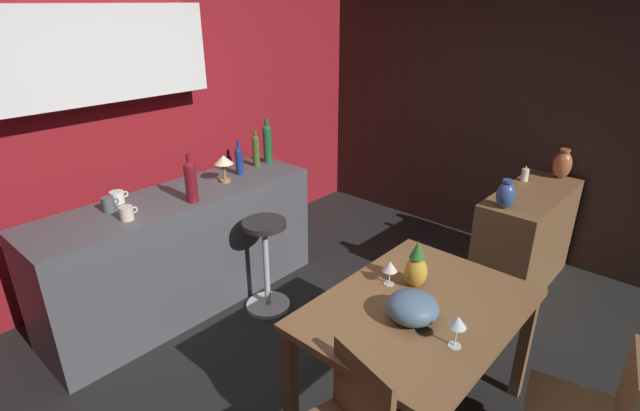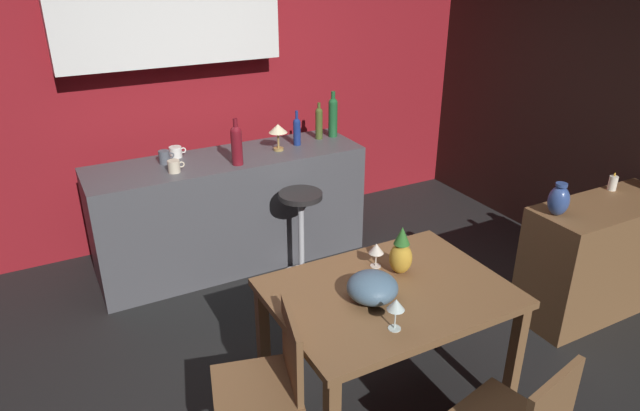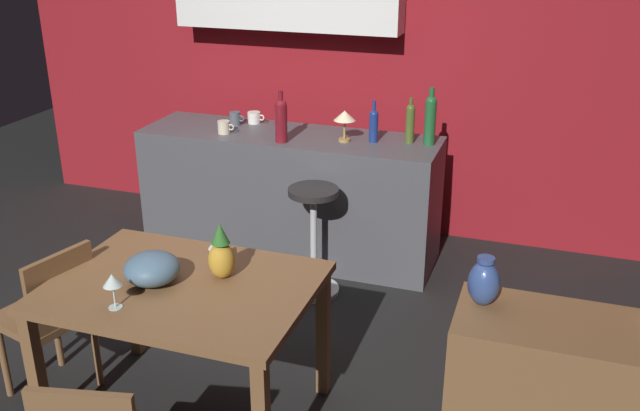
{
  "view_description": "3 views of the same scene",
  "coord_description": "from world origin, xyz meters",
  "px_view_note": "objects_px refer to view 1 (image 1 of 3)",
  "views": [
    {
      "loc": [
        -1.76,
        -1.48,
        2.18
      ],
      "look_at": [
        0.51,
        0.55,
        0.87
      ],
      "focal_mm": 26.72,
      "sensor_mm": 36.0,
      "label": 1
    },
    {
      "loc": [
        -1.37,
        -2.51,
        2.35
      ],
      "look_at": [
        0.19,
        0.43,
        0.83
      ],
      "focal_mm": 31.71,
      "sensor_mm": 36.0,
      "label": 2
    },
    {
      "loc": [
        1.64,
        -3.02,
        2.31
      ],
      "look_at": [
        0.42,
        0.55,
        0.76
      ],
      "focal_mm": 39.82,
      "sensor_mm": 36.0,
      "label": 3
    }
  ],
  "objects_px": {
    "cup_slate": "(108,204)",
    "wine_bottle_ruby": "(191,180)",
    "wine_bottle_cobalt": "(239,160)",
    "fruit_bowl": "(413,307)",
    "wine_glass_left": "(458,323)",
    "wine_bottle_green": "(267,142)",
    "pillar_candle_tall": "(525,175)",
    "sideboard_cabinet": "(524,239)",
    "vase_copper": "(562,164)",
    "bar_stool": "(266,263)",
    "pineapple_centerpiece": "(416,267)",
    "wine_bottle_olive": "(256,149)",
    "cup_white": "(117,197)",
    "cup_cream": "(127,213)",
    "dining_table": "(418,320)",
    "counter_lamp": "(224,162)",
    "vase_ceramic_blue": "(506,195)",
    "wine_glass_right": "(390,267)"
  },
  "relations": [
    {
      "from": "wine_glass_left",
      "to": "wine_bottle_cobalt",
      "type": "bearing_deg",
      "value": 75.58
    },
    {
      "from": "fruit_bowl",
      "to": "vase_copper",
      "type": "height_order",
      "value": "vase_copper"
    },
    {
      "from": "sideboard_cabinet",
      "to": "pineapple_centerpiece",
      "type": "xyz_separation_m",
      "value": [
        -1.64,
        0.05,
        0.45
      ]
    },
    {
      "from": "wine_bottle_cobalt",
      "to": "vase_ceramic_blue",
      "type": "bearing_deg",
      "value": -62.29
    },
    {
      "from": "counter_lamp",
      "to": "cup_white",
      "type": "bearing_deg",
      "value": 163.86
    },
    {
      "from": "cup_slate",
      "to": "wine_bottle_ruby",
      "type": "bearing_deg",
      "value": -30.24
    },
    {
      "from": "sideboard_cabinet",
      "to": "vase_copper",
      "type": "xyz_separation_m",
      "value": [
        0.48,
        -0.05,
        0.53
      ]
    },
    {
      "from": "vase_copper",
      "to": "bar_stool",
      "type": "bearing_deg",
      "value": 147.4
    },
    {
      "from": "pillar_candle_tall",
      "to": "counter_lamp",
      "type": "bearing_deg",
      "value": 137.51
    },
    {
      "from": "vase_ceramic_blue",
      "to": "cup_slate",
      "type": "bearing_deg",
      "value": 136.88
    },
    {
      "from": "sideboard_cabinet",
      "to": "wine_bottle_cobalt",
      "type": "height_order",
      "value": "wine_bottle_cobalt"
    },
    {
      "from": "wine_bottle_ruby",
      "to": "wine_glass_left",
      "type": "bearing_deg",
      "value": -89.51
    },
    {
      "from": "wine_glass_left",
      "to": "cup_white",
      "type": "distance_m",
      "value": 2.39
    },
    {
      "from": "cup_cream",
      "to": "vase_copper",
      "type": "xyz_separation_m",
      "value": [
        2.9,
        -1.75,
        -0.01
      ]
    },
    {
      "from": "fruit_bowl",
      "to": "sideboard_cabinet",
      "type": "bearing_deg",
      "value": 3.09
    },
    {
      "from": "wine_glass_right",
      "to": "cup_cream",
      "type": "distance_m",
      "value": 1.69
    },
    {
      "from": "bar_stool",
      "to": "wine_bottle_green",
      "type": "bearing_deg",
      "value": 45.03
    },
    {
      "from": "wine_glass_left",
      "to": "wine_bottle_green",
      "type": "height_order",
      "value": "wine_bottle_green"
    },
    {
      "from": "wine_glass_right",
      "to": "fruit_bowl",
      "type": "bearing_deg",
      "value": -126.23
    },
    {
      "from": "wine_bottle_cobalt",
      "to": "cup_slate",
      "type": "distance_m",
      "value": 1.05
    },
    {
      "from": "wine_bottle_olive",
      "to": "vase_copper",
      "type": "xyz_separation_m",
      "value": [
        1.64,
        -1.95,
        -0.11
      ]
    },
    {
      "from": "vase_ceramic_blue",
      "to": "fruit_bowl",
      "type": "bearing_deg",
      "value": -174.04
    },
    {
      "from": "cup_cream",
      "to": "counter_lamp",
      "type": "xyz_separation_m",
      "value": [
        0.85,
        0.09,
        0.12
      ]
    },
    {
      "from": "fruit_bowl",
      "to": "cup_slate",
      "type": "bearing_deg",
      "value": 104.46
    },
    {
      "from": "bar_stool",
      "to": "wine_bottle_olive",
      "type": "height_order",
      "value": "wine_bottle_olive"
    },
    {
      "from": "wine_bottle_cobalt",
      "to": "vase_copper",
      "type": "distance_m",
      "value": 2.66
    },
    {
      "from": "cup_slate",
      "to": "cup_white",
      "type": "bearing_deg",
      "value": 41.32
    },
    {
      "from": "vase_copper",
      "to": "wine_bottle_olive",
      "type": "bearing_deg",
      "value": 130.07
    },
    {
      "from": "cup_slate",
      "to": "pillar_candle_tall",
      "type": "height_order",
      "value": "cup_slate"
    },
    {
      "from": "dining_table",
      "to": "wine_glass_left",
      "type": "height_order",
      "value": "wine_glass_left"
    },
    {
      "from": "sideboard_cabinet",
      "to": "cup_slate",
      "type": "distance_m",
      "value": 3.15
    },
    {
      "from": "wine_bottle_cobalt",
      "to": "wine_bottle_ruby",
      "type": "bearing_deg",
      "value": -160.94
    },
    {
      "from": "cup_slate",
      "to": "cup_cream",
      "type": "bearing_deg",
      "value": -85.94
    },
    {
      "from": "counter_lamp",
      "to": "vase_copper",
      "type": "height_order",
      "value": "counter_lamp"
    },
    {
      "from": "dining_table",
      "to": "counter_lamp",
      "type": "bearing_deg",
      "value": 83.48
    },
    {
      "from": "cup_slate",
      "to": "counter_lamp",
      "type": "xyz_separation_m",
      "value": [
        0.86,
        -0.12,
        0.11
      ]
    },
    {
      "from": "cup_slate",
      "to": "vase_copper",
      "type": "height_order",
      "value": "vase_copper"
    },
    {
      "from": "wine_bottle_cobalt",
      "to": "fruit_bowl",
      "type": "bearing_deg",
      "value": -105.19
    },
    {
      "from": "wine_glass_left",
      "to": "wine_bottle_ruby",
      "type": "xyz_separation_m",
      "value": [
        -0.02,
        1.99,
        0.19
      ]
    },
    {
      "from": "cup_white",
      "to": "wine_glass_left",
      "type": "bearing_deg",
      "value": -80.95
    },
    {
      "from": "wine_bottle_green",
      "to": "pillar_candle_tall",
      "type": "bearing_deg",
      "value": -54.78
    },
    {
      "from": "wine_bottle_ruby",
      "to": "cup_slate",
      "type": "xyz_separation_m",
      "value": [
        -0.47,
        0.27,
        -0.11
      ]
    },
    {
      "from": "wine_bottle_cobalt",
      "to": "cup_slate",
      "type": "bearing_deg",
      "value": 176.1
    },
    {
      "from": "dining_table",
      "to": "vase_copper",
      "type": "height_order",
      "value": "vase_copper"
    },
    {
      "from": "bar_stool",
      "to": "wine_bottle_cobalt",
      "type": "xyz_separation_m",
      "value": [
        0.24,
        0.54,
        0.63
      ]
    },
    {
      "from": "pineapple_centerpiece",
      "to": "fruit_bowl",
      "type": "height_order",
      "value": "pineapple_centerpiece"
    },
    {
      "from": "cup_white",
      "to": "bar_stool",
      "type": "bearing_deg",
      "value": -45.08
    },
    {
      "from": "bar_stool",
      "to": "pineapple_centerpiece",
      "type": "height_order",
      "value": "pineapple_centerpiece"
    },
    {
      "from": "pillar_candle_tall",
      "to": "wine_bottle_olive",
      "type": "bearing_deg",
      "value": 128.02
    },
    {
      "from": "pineapple_centerpiece",
      "to": "wine_bottle_cobalt",
      "type": "bearing_deg",
      "value": 82.06
    }
  ]
}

